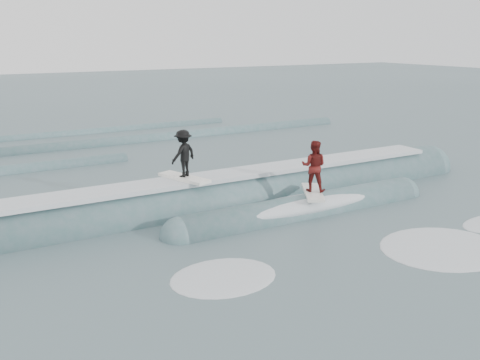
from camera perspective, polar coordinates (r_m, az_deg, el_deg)
ground at (r=14.51m, az=9.00°, el=-8.26°), size 160.00×160.00×0.00m
breaking_wave at (r=18.61m, az=0.14°, el=-2.61°), size 22.21×3.81×2.07m
surfer_black at (r=17.67m, az=-6.05°, el=2.57°), size 1.19×2.07×1.66m
surfer_red at (r=17.76m, az=7.86°, el=1.19°), size 1.48×2.01×1.80m
whitewater at (r=15.56m, az=18.42°, el=-7.23°), size 12.21×4.91×0.10m
far_swells at (r=29.04m, az=-18.35°, el=3.01°), size 37.40×8.65×0.80m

